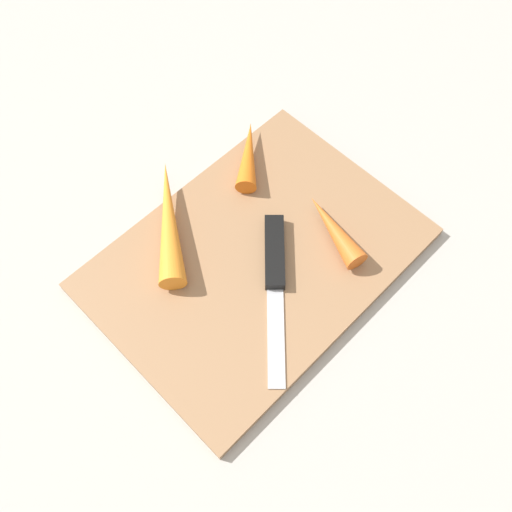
# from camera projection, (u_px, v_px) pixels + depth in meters

# --- Properties ---
(ground_plane) EXTENTS (1.40, 1.40, 0.00)m
(ground_plane) POSITION_uv_depth(u_px,v_px,m) (256.00, 261.00, 0.66)
(ground_plane) COLOR #ADA8A0
(cutting_board) EXTENTS (0.36, 0.26, 0.01)m
(cutting_board) POSITION_uv_depth(u_px,v_px,m) (256.00, 258.00, 0.65)
(cutting_board) COLOR #99704C
(cutting_board) RESTS_ON ground_plane
(knife) EXTENTS (0.16, 0.16, 0.01)m
(knife) POSITION_uv_depth(u_px,v_px,m) (275.00, 262.00, 0.64)
(knife) COLOR #B7B7BC
(knife) RESTS_ON cutting_board
(carrot_shortest) EXTENTS (0.05, 0.10, 0.03)m
(carrot_shortest) POSITION_uv_depth(u_px,v_px,m) (334.00, 229.00, 0.65)
(carrot_shortest) COLOR orange
(carrot_shortest) RESTS_ON cutting_board
(carrot_medium) EXTENTS (0.09, 0.09, 0.03)m
(carrot_medium) POSITION_uv_depth(u_px,v_px,m) (248.00, 154.00, 0.70)
(carrot_medium) COLOR orange
(carrot_medium) RESTS_ON cutting_board
(carrot_longest) EXTENTS (0.12, 0.15, 0.03)m
(carrot_longest) POSITION_uv_depth(u_px,v_px,m) (169.00, 220.00, 0.65)
(carrot_longest) COLOR orange
(carrot_longest) RESTS_ON cutting_board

